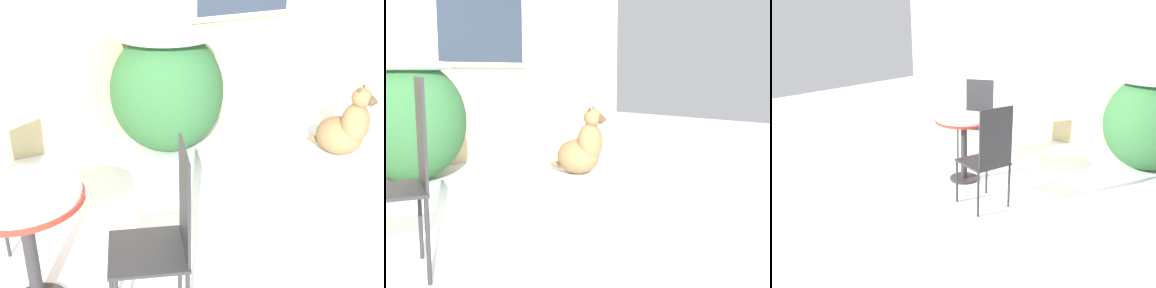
{
  "view_description": "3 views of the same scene",
  "coord_description": "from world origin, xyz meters",
  "views": [
    {
      "loc": [
        -1.61,
        -2.26,
        2.03
      ],
      "look_at": [
        0.0,
        0.6,
        0.55
      ],
      "focal_mm": 45.0,
      "sensor_mm": 36.0,
      "label": 1
    },
    {
      "loc": [
        -1.8,
        -2.75,
        1.08
      ],
      "look_at": [
        1.75,
        0.78,
        0.32
      ],
      "focal_mm": 45.0,
      "sensor_mm": 36.0,
      "label": 2
    },
    {
      "loc": [
        1.06,
        -3.28,
        1.79
      ],
      "look_at": [
        -1.32,
        0.09,
        0.44
      ],
      "focal_mm": 35.0,
      "sensor_mm": 36.0,
      "label": 3
    }
  ],
  "objects": [
    {
      "name": "patio_chair_far_side",
      "position": [
        -0.71,
        -0.36,
        0.56
      ],
      "size": [
        0.54,
        0.54,
        1.05
      ],
      "rotation": [
        0.0,
        0.0,
        4.34
      ],
      "color": "#2D2D30",
      "rests_on": "ground_plane"
    },
    {
      "name": "dog",
      "position": [
        1.77,
        0.73,
        0.26
      ],
      "size": [
        0.53,
        0.63,
        0.72
      ],
      "rotation": [
        0.0,
        0.0,
        0.38
      ],
      "color": "#937047",
      "rests_on": "ground_plane"
    },
    {
      "name": "shrub_left",
      "position": [
        0.35,
        1.71,
        0.63
      ],
      "size": [
        1.1,
        1.07,
        1.19
      ],
      "color": "#2D6033",
      "rests_on": "ground_plane"
    },
    {
      "name": "ground_plane",
      "position": [
        0.0,
        0.0,
        0.0
      ],
      "size": [
        16.0,
        16.0,
        0.0
      ],
      "primitive_type": "plane",
      "color": "white"
    }
  ]
}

